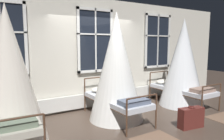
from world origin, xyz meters
name	(u,v)px	position (x,y,z in m)	size (l,w,h in m)	color
ground	(118,120)	(0.00, 0.00, 0.00)	(20.95, 20.95, 0.00)	#4C3D33
back_wall_with_windows	(94,54)	(0.00, 1.27, 1.51)	(10.18, 0.10, 3.02)	beige
window_bank	(96,71)	(0.00, 1.15, 1.05)	(5.64, 0.10, 2.67)	black
cot_first	(9,77)	(-2.28, 0.05, 1.21)	(1.29, 1.93, 2.49)	#4C3323
cot_second	(116,68)	(0.00, 0.09, 1.22)	(1.29, 1.92, 2.51)	#4C3323
cot_third	(183,64)	(2.26, 0.08, 1.21)	(1.29, 1.92, 2.51)	#4C3323
rug_second	(154,140)	(0.00, -1.23, 0.01)	(0.80, 0.56, 0.01)	brown
suitcase_dark	(191,118)	(1.07, -1.20, 0.22)	(0.58, 0.29, 0.47)	#5B231E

